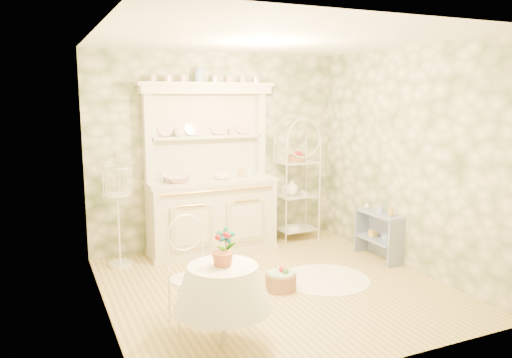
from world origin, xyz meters
name	(u,v)px	position (x,y,z in m)	size (l,w,h in m)	color
floor	(274,287)	(0.00, 0.00, 0.00)	(3.60, 3.60, 0.00)	tan
ceiling	(276,38)	(0.00, 0.00, 2.70)	(3.60, 3.60, 0.00)	white
wall_left	(102,179)	(-1.80, 0.00, 1.35)	(3.60, 3.60, 0.00)	beige
wall_right	(407,159)	(1.80, 0.00, 1.35)	(3.60, 3.60, 0.00)	beige
wall_back	(218,151)	(0.00, 1.80, 1.35)	(3.60, 3.60, 0.00)	beige
wall_front	(381,199)	(0.00, -1.80, 1.35)	(3.60, 3.60, 0.00)	beige
kitchen_dresser	(211,169)	(-0.20, 1.52, 1.15)	(1.87, 0.61, 2.29)	silver
bakers_rack	(297,181)	(1.15, 1.59, 0.87)	(0.54, 0.39, 1.73)	white
side_shelf	(378,238)	(1.68, 0.33, 0.28)	(0.24, 0.66, 0.56)	#7E8CAF
round_table	(223,310)	(-0.98, -1.00, 0.32)	(0.58, 0.58, 0.63)	white
cafe_chair	(191,277)	(-1.12, -0.53, 0.47)	(0.43, 0.43, 0.94)	white
birdcage_stand	(118,210)	(-1.45, 1.44, 0.71)	(0.34, 0.34, 1.43)	white
floor_basket	(281,279)	(0.03, -0.10, 0.12)	(0.38, 0.38, 0.24)	#926549
lace_rug	(325,279)	(0.64, -0.04, 0.00)	(1.04, 1.04, 0.01)	white
bowl_floral	(178,182)	(-0.69, 1.42, 1.02)	(0.33, 0.33, 0.08)	white
bowl_white	(222,179)	(-0.08, 1.42, 1.02)	(0.23, 0.23, 0.07)	white
cup_left	(180,134)	(-0.59, 1.66, 1.61)	(0.14, 0.14, 0.11)	white
cup_right	(231,133)	(0.16, 1.68, 1.61)	(0.10, 0.10, 0.09)	white
potted_geranium	(226,248)	(-0.94, -0.98, 0.85)	(0.17, 0.11, 0.32)	#3F7238
bottle_amber	(391,211)	(1.68, 0.11, 0.68)	(0.06, 0.06, 0.16)	gold
bottle_blue	(381,210)	(1.68, 0.30, 0.65)	(0.05, 0.05, 0.11)	#819DD8
bottle_glass	(367,207)	(1.67, 0.58, 0.65)	(0.07, 0.07, 0.09)	silver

